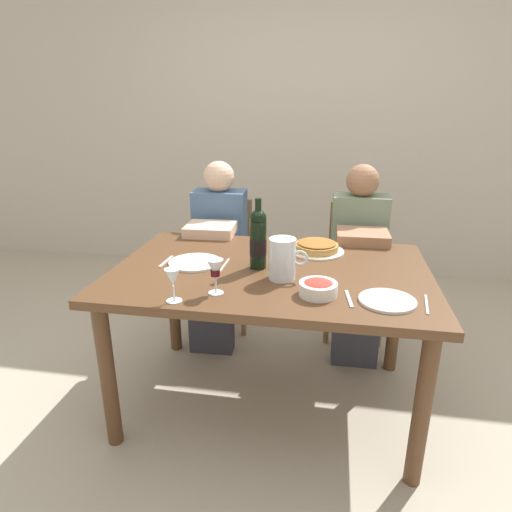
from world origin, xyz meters
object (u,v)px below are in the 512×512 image
Objects in this scene: chair_left at (225,254)px; diner_right at (358,256)px; baked_tart at (317,247)px; dinner_plate_left_setting at (195,262)px; dinner_plate_right_setting at (387,301)px; wine_bottle at (258,239)px; chair_right at (355,261)px; diner_left at (217,248)px; salad_bowl at (318,288)px; water_pitcher at (282,261)px; dining_table at (270,286)px; wine_glass_left_diner at (173,279)px; wine_glass_right_diner at (215,270)px.

diner_right is at bearing 163.35° from chair_left.
dinner_plate_left_setting is (-0.58, -0.28, -0.02)m from baked_tart.
dinner_plate_left_setting is 1.14× the size of dinner_plate_right_setting.
wine_bottle is at bearing 51.48° from diner_right.
chair_right is (0.51, 0.91, -0.41)m from wine_bottle.
diner_left is (-0.65, 0.38, -0.17)m from baked_tart.
chair_left is (-0.97, 1.19, -0.27)m from dinner_plate_right_setting.
water_pitcher is at bearing 137.58° from salad_bowl.
dining_table is at bearing 121.11° from diner_left.
water_pitcher reaches higher than wine_glass_left_diner.
dinner_plate_left_setting is 0.30× the size of chair_right.
dinner_plate_right_setting is (0.84, 0.14, -0.09)m from wine_glass_left_diner.
diner_left is at bearing 96.03° from wine_glass_left_diner.
dinner_plate_left_setting is at bearing 120.63° from wine_glass_right_diner.
diner_right is (0.38, 0.79, -0.23)m from water_pitcher.
dining_table is 10.02× the size of wine_glass_right_diner.
wine_glass_right_diner reaches higher than salad_bowl.
dining_table is 0.82m from diner_right.
wine_glass_left_diner is at bearing 53.56° from diner_right.
baked_tart is 0.65m from dinner_plate_right_setting.
wine_bottle is 0.40m from baked_tart.
dining_table is 0.80m from diner_left.
diner_left is (-0.38, 0.66, -0.29)m from wine_bottle.
diner_right is (0.64, 1.00, -0.25)m from wine_glass_right_diner.
baked_tart is (0.27, 0.28, -0.12)m from wine_bottle.
dining_table is 0.22m from water_pitcher.
water_pitcher is 0.47m from dinner_plate_left_setting.
wine_bottle is at bearing 137.05° from water_pitcher.
wine_bottle is at bearing 153.00° from dinner_plate_right_setting.
wine_glass_left_diner reaches higher than chair_left.
water_pitcher is at bearing 39.10° from wine_glass_right_diner.
dinner_plate_right_setting is 0.26× the size of chair_left.
water_pitcher is at bearing 68.64° from chair_right.
wine_bottle is 0.35m from wine_glass_right_diner.
dinner_plate_right_setting is 1.36m from diner_left.
salad_bowl is (0.30, -0.27, -0.11)m from wine_bottle.
wine_bottle is at bearing 69.38° from wine_glass_right_diner.
wine_bottle is 1.31× the size of dinner_plate_left_setting.
salad_bowl reaches higher than baked_tart.
salad_bowl is 1.24m from chair_right.
dining_table is 0.57m from wine_glass_left_diner.
diner_left is (-0.96, 0.95, -0.15)m from dinner_plate_right_setting.
wine_glass_right_diner reaches higher than dinner_plate_left_setting.
dinner_plate_left_setting is 0.69m from diner_left.
dining_table is 1.29× the size of diner_left.
salad_bowl is 1.39m from chair_left.
wine_glass_right_diner is at bearing -140.90° from water_pitcher.
wine_glass_right_diner is 0.39m from dinner_plate_left_setting.
dining_table is 10.81× the size of wine_glass_left_diner.
wine_glass_left_diner is 0.18m from wine_glass_right_diner.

